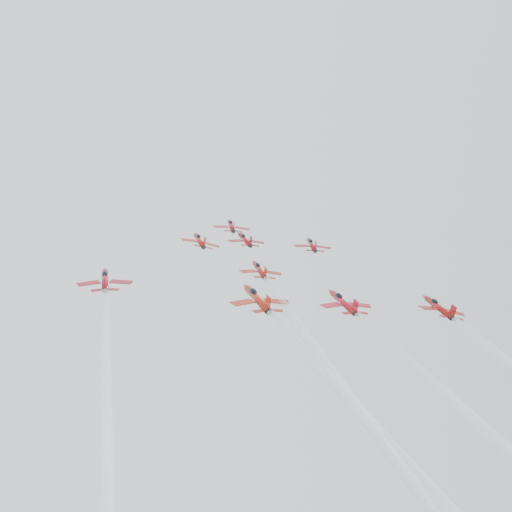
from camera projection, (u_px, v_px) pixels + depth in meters
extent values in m
cylinder|color=maroon|center=(231.00, 226.00, 169.34)|extent=(1.04, 8.54, 5.98)
cone|color=maroon|center=(227.00, 220.00, 174.72)|extent=(1.04, 2.32, 2.00)
cone|color=black|center=(235.00, 232.00, 164.39)|extent=(1.04, 1.52, 1.49)
ellipsoid|color=black|center=(230.00, 222.00, 171.24)|extent=(0.95, 2.21, 1.84)
cube|color=maroon|center=(221.00, 227.00, 168.02)|extent=(3.88, 2.53, 1.00)
cube|color=maroon|center=(242.00, 228.00, 169.26)|extent=(3.88, 2.53, 1.00)
cube|color=maroon|center=(235.00, 226.00, 165.15)|extent=(0.11, 2.46, 2.51)
cube|color=maroon|center=(229.00, 231.00, 164.96)|extent=(1.86, 1.25, 0.57)
cube|color=maroon|center=(240.00, 232.00, 165.60)|extent=(1.86, 1.25, 0.57)
cylinder|color=#A91410|center=(200.00, 241.00, 152.48)|extent=(1.03, 8.47, 5.93)
cone|color=#A91410|center=(196.00, 234.00, 157.82)|extent=(1.03, 2.30, 1.98)
cone|color=black|center=(203.00, 248.00, 147.57)|extent=(1.03, 1.51, 1.48)
ellipsoid|color=black|center=(198.00, 236.00, 154.37)|extent=(0.94, 2.20, 1.83)
cube|color=#A91410|center=(188.00, 241.00, 151.17)|extent=(3.85, 2.51, 0.99)
cube|color=#A91410|center=(212.00, 243.00, 152.40)|extent=(3.85, 2.51, 0.99)
cube|color=#A91410|center=(203.00, 241.00, 148.32)|extent=(0.11, 2.44, 2.49)
cube|color=#A91410|center=(196.00, 246.00, 148.13)|extent=(1.85, 1.24, 0.57)
cube|color=#A91410|center=(209.00, 247.00, 148.77)|extent=(1.85, 1.24, 0.57)
cylinder|color=maroon|center=(245.00, 240.00, 158.63)|extent=(0.99, 8.13, 5.69)
cone|color=maroon|center=(241.00, 234.00, 163.75)|extent=(0.99, 2.20, 1.90)
cone|color=black|center=(250.00, 246.00, 153.92)|extent=(0.99, 1.45, 1.42)
ellipsoid|color=black|center=(244.00, 236.00, 160.44)|extent=(0.90, 2.11, 1.75)
cube|color=maroon|center=(235.00, 240.00, 157.38)|extent=(3.69, 2.40, 0.95)
cube|color=maroon|center=(256.00, 242.00, 158.56)|extent=(3.69, 2.40, 0.95)
cube|color=maroon|center=(250.00, 240.00, 154.64)|extent=(0.11, 2.34, 2.39)
cube|color=maroon|center=(243.00, 245.00, 154.46)|extent=(1.77, 1.19, 0.55)
cube|color=maroon|center=(255.00, 246.00, 155.07)|extent=(1.77, 1.19, 0.55)
cylinder|color=maroon|center=(312.00, 245.00, 162.36)|extent=(1.02, 8.38, 5.87)
cone|color=maroon|center=(305.00, 239.00, 167.65)|extent=(1.02, 2.27, 1.96)
cone|color=black|center=(319.00, 252.00, 157.51)|extent=(1.02, 1.49, 1.46)
ellipsoid|color=black|center=(310.00, 241.00, 164.23)|extent=(0.93, 2.17, 1.81)
cube|color=maroon|center=(302.00, 246.00, 161.07)|extent=(3.81, 2.48, 0.98)
cube|color=maroon|center=(323.00, 247.00, 162.29)|extent=(3.81, 2.48, 0.98)
cube|color=maroon|center=(318.00, 246.00, 158.25)|extent=(0.11, 2.41, 2.47)
cube|color=maroon|center=(312.00, 250.00, 158.06)|extent=(1.83, 1.23, 0.56)
cube|color=maroon|center=(323.00, 251.00, 158.69)|extent=(1.83, 1.23, 0.56)
cylinder|color=#A1180F|center=(260.00, 271.00, 137.61)|extent=(0.99, 8.12, 5.68)
cone|color=#A1180F|center=(254.00, 262.00, 142.73)|extent=(0.99, 2.20, 1.90)
cone|color=black|center=(266.00, 279.00, 132.91)|extent=(0.99, 1.44, 1.42)
ellipsoid|color=black|center=(258.00, 265.00, 139.42)|extent=(0.90, 2.10, 1.75)
cube|color=#A1180F|center=(248.00, 271.00, 136.37)|extent=(3.69, 2.40, 0.95)
cube|color=#A1180F|center=(273.00, 273.00, 137.54)|extent=(3.69, 2.40, 0.95)
cube|color=#A1180F|center=(265.00, 272.00, 133.63)|extent=(0.11, 2.33, 2.39)
cube|color=#A1180F|center=(258.00, 277.00, 133.45)|extent=(1.77, 1.19, 0.55)
cube|color=#A1180F|center=(271.00, 278.00, 134.06)|extent=(1.77, 1.19, 0.55)
cylinder|color=white|center=(335.00, 378.00, 94.82)|extent=(1.26, 68.92, 44.71)
cylinder|color=maroon|center=(105.00, 281.00, 119.60)|extent=(1.09, 8.91, 6.24)
cone|color=maroon|center=(104.00, 270.00, 125.22)|extent=(1.09, 2.42, 2.09)
cone|color=black|center=(105.00, 292.00, 114.45)|extent=(1.09, 1.58, 1.55)
ellipsoid|color=black|center=(105.00, 274.00, 121.59)|extent=(0.99, 2.31, 1.92)
cube|color=maroon|center=(89.00, 282.00, 118.23)|extent=(4.05, 2.64, 1.04)
cube|color=maroon|center=(121.00, 283.00, 119.53)|extent=(4.05, 2.64, 1.04)
cube|color=maroon|center=(106.00, 283.00, 115.23)|extent=(0.12, 2.56, 2.62)
cube|color=maroon|center=(97.00, 289.00, 115.03)|extent=(1.94, 1.31, 0.60)
cube|color=maroon|center=(114.00, 290.00, 115.70)|extent=(1.94, 1.31, 0.60)
cylinder|color=white|center=(112.00, 441.00, 72.63)|extent=(1.38, 75.64, 49.07)
cylinder|color=#AE2210|center=(258.00, 300.00, 121.00)|extent=(1.22, 10.00, 7.00)
cone|color=#AE2210|center=(250.00, 286.00, 127.30)|extent=(1.22, 2.71, 2.34)
cone|color=black|center=(266.00, 313.00, 115.21)|extent=(1.22, 1.78, 1.74)
ellipsoid|color=black|center=(255.00, 291.00, 123.23)|extent=(1.11, 2.59, 2.15)
cube|color=#AE2210|center=(242.00, 301.00, 119.46)|extent=(4.54, 2.96, 1.17)
cube|color=#AE2210|center=(276.00, 303.00, 120.91)|extent=(4.54, 2.96, 1.17)
cube|color=#AE2210|center=(265.00, 302.00, 116.09)|extent=(0.13, 2.88, 2.94)
cube|color=#AE2210|center=(255.00, 310.00, 115.87)|extent=(2.18, 1.46, 0.67)
cube|color=#AE2210|center=(274.00, 311.00, 116.62)|extent=(2.18, 1.46, 0.67)
cylinder|color=white|center=(384.00, 506.00, 68.28)|extent=(1.55, 84.89, 55.07)
cylinder|color=#B11020|center=(344.00, 303.00, 125.52)|extent=(1.11, 9.13, 6.40)
cone|color=#B11020|center=(333.00, 291.00, 131.28)|extent=(1.11, 2.48, 2.14)
cone|color=black|center=(355.00, 315.00, 120.23)|extent=(1.11, 1.62, 1.59)
ellipsoid|color=black|center=(340.00, 296.00, 127.55)|extent=(1.01, 2.37, 1.97)
cube|color=#B11020|center=(331.00, 304.00, 124.11)|extent=(4.15, 2.70, 1.07)
cube|color=#B11020|center=(360.00, 306.00, 125.44)|extent=(4.15, 2.70, 1.07)
cube|color=#B11020|center=(354.00, 306.00, 121.03)|extent=(0.12, 2.63, 2.69)
cube|color=#B11020|center=(345.00, 312.00, 120.83)|extent=(1.99, 1.34, 0.61)
cube|color=#B11020|center=(360.00, 313.00, 121.52)|extent=(1.99, 1.34, 0.61)
cylinder|color=white|center=(499.00, 471.00, 77.36)|extent=(1.42, 77.55, 50.31)
cylinder|color=maroon|center=(439.00, 308.00, 130.25)|extent=(1.08, 8.86, 6.21)
cone|color=maroon|center=(425.00, 297.00, 135.84)|extent=(1.08, 2.40, 2.08)
cone|color=black|center=(454.00, 320.00, 125.12)|extent=(1.08, 1.58, 1.55)
ellipsoid|color=black|center=(435.00, 301.00, 132.22)|extent=(0.98, 2.30, 1.91)
cube|color=maroon|center=(428.00, 309.00, 128.88)|extent=(4.03, 2.62, 1.04)
cube|color=maroon|center=(454.00, 311.00, 130.17)|extent=(4.03, 2.62, 1.04)
cube|color=maroon|center=(452.00, 311.00, 125.90)|extent=(0.12, 2.55, 2.61)
cube|color=maroon|center=(444.00, 317.00, 125.70)|extent=(1.93, 1.30, 0.60)
cube|color=maroon|center=(458.00, 318.00, 126.37)|extent=(1.93, 1.30, 0.60)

